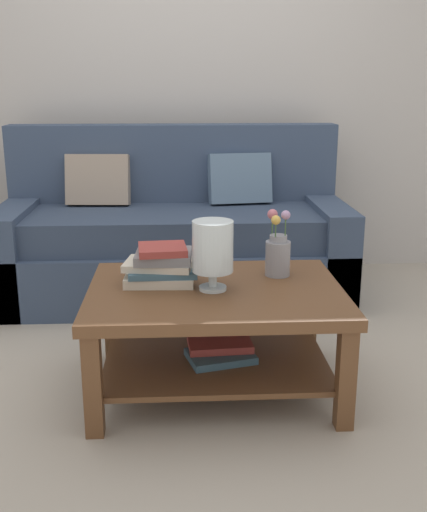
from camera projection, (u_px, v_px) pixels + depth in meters
The scene contains 7 objects.
ground_plane at pixel (197, 358), 3.09m from camera, with size 10.00×10.00×0.00m, color #ADA393.
back_wall at pixel (188, 78), 4.31m from camera, with size 6.40×0.12×2.70m, color #BCB7B2.
couch at pixel (174, 238), 3.96m from camera, with size 2.15×0.90×1.06m.
coffee_table at pixel (216, 317), 2.70m from camera, with size 1.09×0.82×0.48m.
book_stack_main at pixel (161, 265), 2.70m from camera, with size 0.33×0.25×0.17m.
glass_hurricane_vase at pixel (213, 248), 2.59m from camera, with size 0.17×0.17×0.30m.
flower_pitcher at pixel (278, 253), 2.81m from camera, with size 0.11×0.11×0.30m.
Camera 1 is at (-0.07, -2.83, 1.33)m, focal length 43.49 mm.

